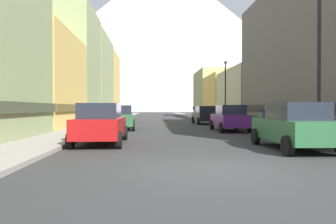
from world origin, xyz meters
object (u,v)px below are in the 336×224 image
(car_left_1, at_px, (121,117))
(streetlamp_right, at_px, (225,82))
(trash_bin_right, at_px, (320,128))
(car_right_1, at_px, (230,118))
(potted_plant_1, at_px, (89,118))
(car_right_2, at_px, (205,115))
(car_left_0, at_px, (101,124))
(car_right_0, at_px, (294,126))
(pedestrian_0, at_px, (107,115))
(potted_plant_0, at_px, (254,120))
(pedestrian_1, at_px, (290,120))
(pedestrian_2, at_px, (265,118))
(potted_plant_2, at_px, (280,122))

(car_left_1, bearing_deg, streetlamp_right, 30.98)
(trash_bin_right, bearing_deg, streetlamp_right, 94.09)
(streetlamp_right, bearing_deg, car_right_1, -101.87)
(car_right_1, relative_size, trash_bin_right, 4.53)
(car_left_1, xyz_separation_m, potted_plant_1, (-3.20, 4.65, -0.23))
(streetlamp_right, bearing_deg, car_right_2, 128.79)
(car_left_0, height_order, car_right_1, same)
(car_right_0, height_order, pedestrian_0, car_right_0)
(car_right_2, bearing_deg, car_right_1, -90.02)
(car_left_1, height_order, car_right_2, same)
(car_left_1, relative_size, trash_bin_right, 4.58)
(car_left_0, xyz_separation_m, car_right_2, (7.60, 16.36, 0.00))
(car_left_1, bearing_deg, trash_bin_right, -39.98)
(potted_plant_0, xyz_separation_m, potted_plant_1, (-14.00, 2.35, 0.04))
(pedestrian_1, relative_size, pedestrian_2, 1.05)
(potted_plant_1, relative_size, pedestrian_2, 0.59)
(trash_bin_right, distance_m, pedestrian_1, 2.91)
(car_right_1, distance_m, streetlamp_right, 8.15)
(pedestrian_0, bearing_deg, car_left_1, -76.44)
(car_right_0, distance_m, car_right_1, 9.25)
(potted_plant_0, relative_size, streetlamp_right, 0.15)
(streetlamp_right, bearing_deg, car_left_0, -122.37)
(car_right_1, bearing_deg, car_right_0, -90.00)
(car_right_1, relative_size, potted_plant_2, 4.83)
(potted_plant_0, bearing_deg, car_right_2, 121.99)
(car_right_2, bearing_deg, pedestrian_0, 164.70)
(car_left_0, height_order, pedestrian_0, car_left_0)
(car_left_0, bearing_deg, pedestrian_2, 34.58)
(car_right_0, distance_m, trash_bin_right, 3.67)
(car_right_2, height_order, pedestrian_2, car_right_2)
(pedestrian_2, bearing_deg, potted_plant_0, 80.13)
(car_left_0, xyz_separation_m, car_right_1, (7.60, 7.05, 0.00))
(car_left_0, bearing_deg, car_right_1, 42.86)
(potted_plant_2, xyz_separation_m, pedestrian_1, (-0.75, -3.05, 0.28))
(trash_bin_right, relative_size, potted_plant_2, 1.07)
(car_right_0, relative_size, streetlamp_right, 0.76)
(car_left_1, height_order, pedestrian_2, car_left_1)
(pedestrian_1, xyz_separation_m, streetlamp_right, (-0.90, 11.11, 3.07))
(car_left_1, xyz_separation_m, car_right_2, (7.60, 7.42, 0.00))
(potted_plant_2, distance_m, pedestrian_1, 3.15)
(car_right_1, relative_size, potted_plant_1, 4.75)
(pedestrian_1, bearing_deg, potted_plant_0, 84.59)
(trash_bin_right, distance_m, pedestrian_0, 22.53)
(car_left_1, xyz_separation_m, pedestrian_1, (10.05, -5.62, 0.02))
(car_left_0, height_order, potted_plant_1, car_left_0)
(potted_plant_0, xyz_separation_m, pedestrian_0, (-13.25, 7.87, 0.22))
(potted_plant_1, xyz_separation_m, streetlamp_right, (12.35, 0.84, 3.32))
(car_left_0, relative_size, streetlamp_right, 0.75)
(car_left_1, xyz_separation_m, streetlamp_right, (9.15, 5.49, 3.09))
(car_right_2, bearing_deg, potted_plant_1, -165.63)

